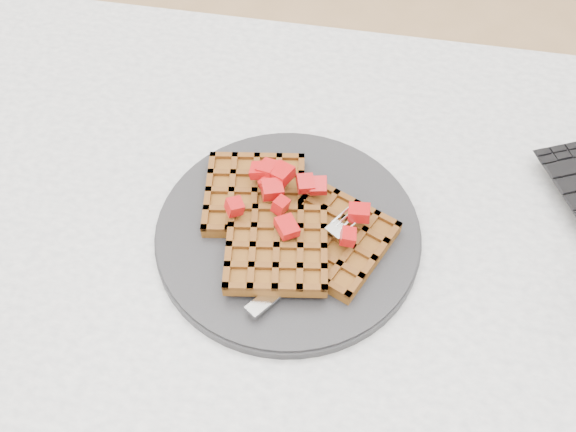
{
  "coord_description": "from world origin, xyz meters",
  "views": [
    {
      "loc": [
        0.02,
        -0.39,
        1.35
      ],
      "look_at": [
        -0.06,
        0.02,
        0.79
      ],
      "focal_mm": 40.0,
      "sensor_mm": 36.0,
      "label": 1
    }
  ],
  "objects": [
    {
      "name": "fork",
      "position": [
        -0.02,
        -0.02,
        0.77
      ],
      "size": [
        0.12,
        0.16,
        0.02
      ],
      "primitive_type": null,
      "rotation": [
        0.0,
        0.0,
        -0.6
      ],
      "color": "silver",
      "rests_on": "plate"
    },
    {
      "name": "waffles",
      "position": [
        -0.05,
        0.01,
        0.78
      ],
      "size": [
        0.23,
        0.2,
        0.03
      ],
      "color": "brown",
      "rests_on": "plate"
    },
    {
      "name": "plate",
      "position": [
        -0.06,
        0.02,
        0.76
      ],
      "size": [
        0.3,
        0.3,
        0.02
      ],
      "primitive_type": "cylinder",
      "color": "black",
      "rests_on": "table"
    },
    {
      "name": "strawberry_pile",
      "position": [
        -0.06,
        0.02,
        0.8
      ],
      "size": [
        0.15,
        0.15,
        0.02
      ],
      "primitive_type": null,
      "color": "#8F0004",
      "rests_on": "waffles"
    },
    {
      "name": "table",
      "position": [
        0.0,
        0.0,
        0.64
      ],
      "size": [
        1.2,
        0.8,
        0.75
      ],
      "color": "silver",
      "rests_on": "ground"
    }
  ]
}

